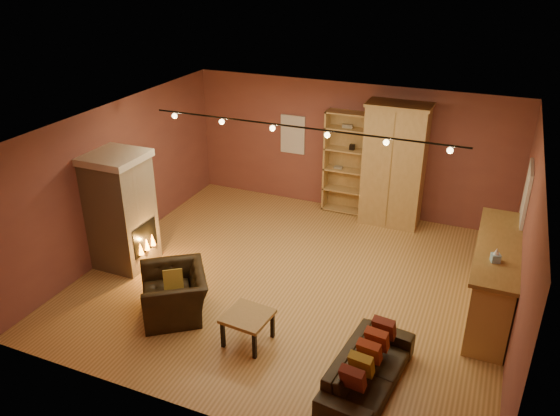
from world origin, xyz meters
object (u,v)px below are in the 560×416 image
at_px(bookcase, 346,161).
at_px(armchair, 174,286).
at_px(loveseat, 368,364).
at_px(armoire, 394,165).
at_px(bar_counter, 494,279).
at_px(fireplace, 121,210).
at_px(coffee_table, 248,319).

height_order(bookcase, armchair, bookcase).
bearing_deg(loveseat, armoire, 15.86).
bearing_deg(armchair, bar_counter, 76.44).
bearing_deg(fireplace, armoire, 40.83).
xyz_separation_m(armoire, bar_counter, (2.16, -2.58, -0.66)).
height_order(bar_counter, armchair, bar_counter).
relative_size(bar_counter, armchair, 1.94).
bearing_deg(fireplace, bookcase, 51.02).
distance_m(loveseat, armchair, 3.25).
bearing_deg(coffee_table, bookcase, 90.22).
distance_m(armoire, bar_counter, 3.43).
bearing_deg(loveseat, bar_counter, -23.51).
relative_size(fireplace, coffee_table, 3.09).
bearing_deg(loveseat, bookcase, 26.52).
xyz_separation_m(bar_counter, armchair, (-4.58, -1.92, -0.13)).
height_order(armoire, coffee_table, armoire).
bearing_deg(armchair, coffee_table, 45.39).
height_order(bookcase, bar_counter, bookcase).
height_order(bookcase, loveseat, bookcase).
distance_m(bar_counter, loveseat, 2.72).
relative_size(fireplace, bookcase, 0.95).
bearing_deg(armchair, bookcase, 127.60).
height_order(bookcase, coffee_table, bookcase).
height_order(armoire, loveseat, armoire).
bearing_deg(armoire, bar_counter, -50.02).
bearing_deg(armoire, fireplace, -139.17).
relative_size(fireplace, bar_counter, 0.82).
xyz_separation_m(fireplace, armchair, (1.67, -0.98, -0.57)).
height_order(fireplace, bookcase, bookcase).
relative_size(armoire, coffee_table, 3.73).
bearing_deg(armoire, bookcase, 168.85).
height_order(bar_counter, loveseat, bar_counter).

